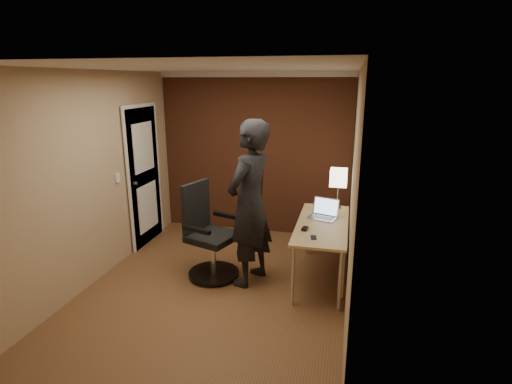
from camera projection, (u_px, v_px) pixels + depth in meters
room at (231, 151)px, 5.90m from camera, size 4.00×4.00×4.00m
desk at (328, 234)px, 4.79m from camera, size 0.60×1.50×0.73m
desk_lamp at (339, 178)px, 5.21m from camera, size 0.22×0.22×0.54m
laptop at (324, 212)px, 4.96m from camera, size 0.39×0.34×0.23m
mouse at (305, 229)px, 4.55m from camera, size 0.08×0.11×0.03m
phone at (313, 237)px, 4.33m from camera, size 0.08×0.12×0.01m
office_chair at (208, 237)px, 4.92m from camera, size 0.66×0.73×1.16m
person at (250, 204)px, 4.65m from camera, size 0.68×0.83×1.97m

